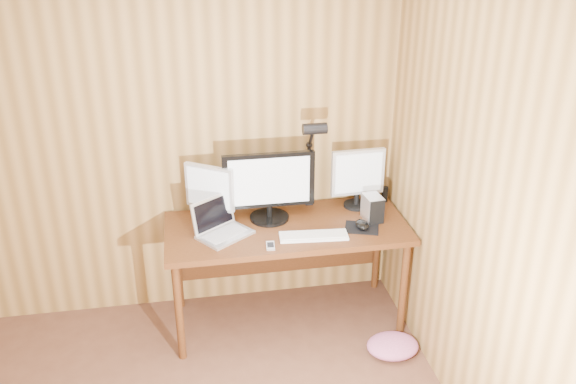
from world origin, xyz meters
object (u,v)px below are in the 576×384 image
object	(u,v)px
phone	(270,246)
speaker	(385,194)
desk	(285,237)
monitor_left	(210,192)
desk_lamp	(312,151)
monitor_center	(269,185)
monitor_right	(358,177)
laptop	(220,226)
keyboard	(314,236)
mouse	(362,225)
hard_drive	(373,208)

from	to	relation	value
phone	speaker	size ratio (longest dim) A/B	0.98
phone	desk	bearing A→B (deg)	71.48
monitor_left	desk_lamp	world-z (taller)	desk_lamp
speaker	desk_lamp	size ratio (longest dim) A/B	0.16
monitor_center	desk_lamp	world-z (taller)	desk_lamp
monitor_right	monitor_left	bearing A→B (deg)	179.72
laptop	speaker	xyz separation A→B (m)	(1.20, 0.28, -0.00)
laptop	speaker	size ratio (longest dim) A/B	3.73
monitor_center	keyboard	bearing A→B (deg)	-51.35
monitor_center	monitor_left	size ratio (longest dim) A/B	1.53
mouse	hard_drive	size ratio (longest dim) A/B	0.70
laptop	mouse	xyz separation A→B (m)	(0.92, -0.09, -0.03)
desk	phone	world-z (taller)	phone
monitor_left	mouse	distance (m)	1.03
desk_lamp	laptop	bearing A→B (deg)	-156.20
monitor_center	mouse	xyz separation A→B (m)	(0.58, -0.24, -0.22)
monitor_right	phone	size ratio (longest dim) A/B	3.95
monitor_right	speaker	size ratio (longest dim) A/B	3.86
monitor_left	speaker	size ratio (longest dim) A/B	3.61
keyboard	desk_lamp	distance (m)	0.59
desk	hard_drive	size ratio (longest dim) A/B	9.17
laptop	keyboard	distance (m)	0.61
monitor_left	desk	bearing A→B (deg)	22.98
keyboard	mouse	bearing A→B (deg)	15.61
hard_drive	speaker	distance (m)	0.32
monitor_right	keyboard	xyz separation A→B (m)	(-0.39, -0.39, -0.22)
mouse	phone	size ratio (longest dim) A/B	1.14
desk_lamp	speaker	bearing A→B (deg)	5.78
desk_lamp	phone	bearing A→B (deg)	-124.36
desk_lamp	hard_drive	bearing A→B (deg)	-29.41
monitor_left	mouse	world-z (taller)	monitor_left
monitor_left	laptop	distance (m)	0.25
keyboard	phone	distance (m)	0.30
laptop	phone	bearing A→B (deg)	-73.38
desk	desk_lamp	xyz separation A→B (m)	(0.21, 0.15, 0.55)
phone	speaker	distance (m)	1.04
monitor_left	monitor_right	distance (m)	1.02
laptop	keyboard	size ratio (longest dim) A/B	0.92
monitor_left	phone	distance (m)	0.58
laptop	monitor_right	bearing A→B (deg)	-22.71
monitor_left	phone	bearing A→B (deg)	-17.16
monitor_right	phone	xyz separation A→B (m)	(-0.68, -0.46, -0.22)
monitor_left	keyboard	bearing A→B (deg)	4.80
keyboard	desk_lamp	world-z (taller)	desk_lamp
desk_lamp	monitor_left	bearing A→B (deg)	-172.57
monitor_right	phone	bearing A→B (deg)	-148.67
monitor_left	phone	world-z (taller)	monitor_left
mouse	speaker	size ratio (longest dim) A/B	1.11
monitor_right	laptop	world-z (taller)	monitor_right
hard_drive	laptop	bearing A→B (deg)	175.12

